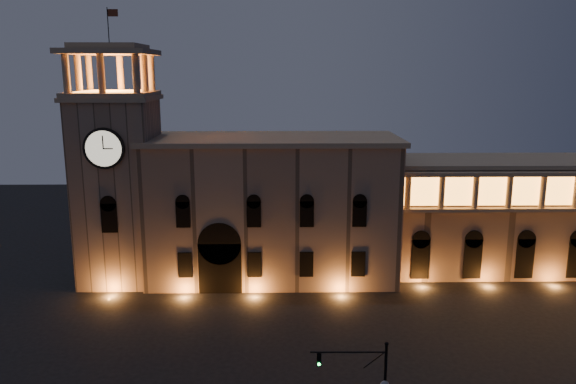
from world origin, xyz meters
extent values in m
plane|color=black|center=(0.00, 0.00, 0.00)|extent=(160.00, 160.00, 0.00)
cube|color=#8B705B|center=(-2.00, 22.00, 8.50)|extent=(30.00, 12.00, 17.00)
cube|color=gray|center=(-2.00, 22.00, 17.30)|extent=(30.80, 12.80, 0.60)
cube|color=black|center=(-8.00, 16.60, 3.00)|extent=(5.00, 1.40, 6.00)
cylinder|color=black|center=(-8.00, 16.60, 6.00)|extent=(5.00, 1.40, 5.00)
cube|color=#FF9732|center=(-8.00, 16.40, 2.80)|extent=(4.20, 0.20, 5.00)
cube|color=#8B705B|center=(-20.50, 21.00, 11.00)|extent=(9.00, 9.00, 22.00)
cube|color=gray|center=(-20.50, 21.00, 22.25)|extent=(9.80, 9.80, 0.50)
cylinder|color=black|center=(-20.50, 16.32, 17.00)|extent=(4.60, 0.35, 4.60)
cylinder|color=beige|center=(-20.50, 16.18, 17.00)|extent=(4.00, 0.12, 4.00)
cube|color=gray|center=(-20.50, 21.00, 22.75)|extent=(9.40, 9.40, 0.50)
cube|color=#FF9732|center=(-20.50, 21.00, 23.05)|extent=(6.80, 6.80, 0.15)
cylinder|color=gray|center=(-24.30, 17.20, 25.10)|extent=(0.76, 0.76, 4.20)
cylinder|color=gray|center=(-20.50, 17.20, 25.10)|extent=(0.76, 0.76, 4.20)
cylinder|color=gray|center=(-16.70, 17.20, 25.10)|extent=(0.76, 0.76, 4.20)
cylinder|color=gray|center=(-24.30, 24.80, 25.10)|extent=(0.76, 0.76, 4.20)
cylinder|color=gray|center=(-20.50, 24.80, 25.10)|extent=(0.76, 0.76, 4.20)
cylinder|color=gray|center=(-16.70, 24.80, 25.10)|extent=(0.76, 0.76, 4.20)
cylinder|color=gray|center=(-24.30, 21.00, 25.10)|extent=(0.76, 0.76, 4.20)
cylinder|color=gray|center=(-16.70, 21.00, 25.10)|extent=(0.76, 0.76, 4.20)
cube|color=gray|center=(-20.50, 21.00, 27.50)|extent=(9.80, 9.80, 0.60)
cube|color=gray|center=(-20.50, 21.00, 28.10)|extent=(7.50, 7.50, 0.60)
cylinder|color=black|center=(-20.50, 21.00, 30.40)|extent=(0.10, 0.10, 4.00)
plane|color=#512417|center=(-19.90, 21.00, 31.80)|extent=(1.20, 0.00, 1.20)
cube|color=#866A56|center=(32.00, 24.00, 7.00)|extent=(40.00, 10.00, 14.00)
cube|color=gray|center=(32.00, 24.00, 14.25)|extent=(40.60, 10.60, 0.50)
cube|color=gray|center=(32.00, 18.50, 9.30)|extent=(40.00, 1.20, 0.40)
cube|color=gray|center=(32.00, 18.50, 13.60)|extent=(40.00, 1.40, 0.50)
cube|color=#FF9732|center=(32.00, 19.05, 11.50)|extent=(38.00, 0.15, 3.60)
cylinder|color=gray|center=(14.00, 18.50, 11.50)|extent=(0.70, 0.70, 4.00)
cylinder|color=gray|center=(18.00, 18.50, 11.50)|extent=(0.70, 0.70, 4.00)
cylinder|color=gray|center=(22.00, 18.50, 11.50)|extent=(0.70, 0.70, 4.00)
cylinder|color=gray|center=(26.00, 18.50, 11.50)|extent=(0.70, 0.70, 4.00)
cylinder|color=gray|center=(30.00, 18.50, 11.50)|extent=(0.70, 0.70, 4.00)
sphere|color=black|center=(6.11, -10.79, 7.38)|extent=(0.29, 0.29, 0.29)
cylinder|color=black|center=(3.51, -10.75, 6.75)|extent=(5.20, 0.21, 0.12)
cube|color=black|center=(1.54, -10.72, 6.23)|extent=(0.32, 0.30, 0.88)
cylinder|color=#0CE53F|center=(1.54, -10.88, 5.94)|extent=(0.19, 0.09, 0.19)
camera|label=1|loc=(-1.15, -45.56, 25.53)|focal=35.00mm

